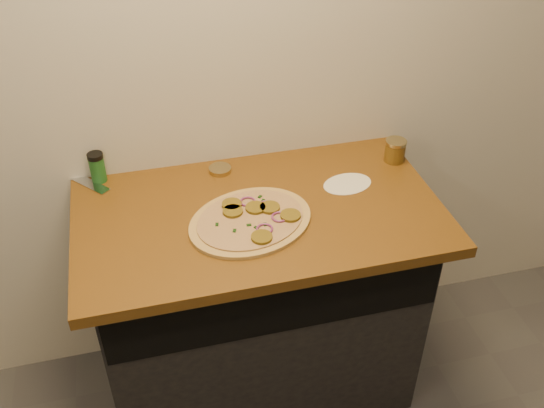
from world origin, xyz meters
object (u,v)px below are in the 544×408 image
object	(u,v)px
chefs_knife	(71,174)
pizza	(251,220)
spice_shaker	(97,167)
salsa_jar	(395,150)

from	to	relation	value
chefs_knife	pizza	bearing A→B (deg)	-36.84
chefs_knife	spice_shaker	distance (m)	0.13
pizza	spice_shaker	world-z (taller)	spice_shaker
spice_shaker	pizza	bearing A→B (deg)	-38.01
salsa_jar	pizza	bearing A→B (deg)	-158.70
chefs_knife	spice_shaker	world-z (taller)	spice_shaker
pizza	salsa_jar	world-z (taller)	salsa_jar
pizza	chefs_knife	bearing A→B (deg)	143.16
pizza	chefs_knife	size ratio (longest dim) A/B	2.01
chefs_knife	salsa_jar	size ratio (longest dim) A/B	3.10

